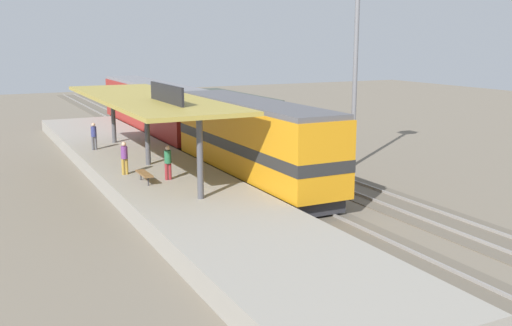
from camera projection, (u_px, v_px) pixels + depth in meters
ground_plane at (254, 169)px, 35.89m from camera, size 120.00×120.00×0.00m
track_near at (224, 171)px, 35.01m from camera, size 3.20×110.00×0.16m
track_far at (291, 164)px, 37.02m from camera, size 3.20×110.00×0.16m
platform at (149, 172)px, 32.90m from camera, size 6.00×44.00×0.90m
station_canopy at (146, 100)px, 31.98m from camera, size 5.20×18.00×4.70m
platform_bench at (144, 174)px, 28.54m from camera, size 0.44×1.70×0.50m
locomotive at (252, 142)px, 31.19m from camera, size 2.93×14.43×4.44m
passenger_carriage_single at (153, 109)px, 46.96m from camera, size 2.90×20.00×4.24m
freight_car at (231, 117)px, 44.63m from camera, size 2.80×12.00×3.54m
light_mast at (357, 28)px, 34.90m from camera, size 1.10×1.10×11.70m
person_waiting at (168, 161)px, 29.07m from camera, size 0.34×0.34×1.71m
person_walking at (124, 156)px, 30.19m from camera, size 0.34×0.34×1.71m
person_boarding at (94, 135)px, 37.02m from camera, size 0.34×0.34×1.71m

